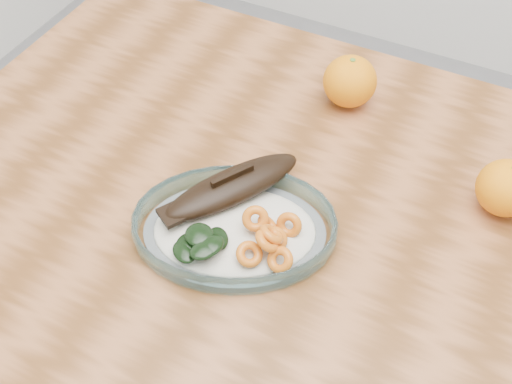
% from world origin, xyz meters
% --- Properties ---
extents(dining_table, '(1.20, 0.80, 0.75)m').
position_xyz_m(dining_table, '(0.00, 0.00, 0.65)').
color(dining_table, brown).
rests_on(dining_table, ground).
extents(plated_meal, '(0.60, 0.60, 0.08)m').
position_xyz_m(plated_meal, '(-0.11, -0.04, 0.77)').
color(plated_meal, white).
rests_on(plated_meal, dining_table).
extents(orange_left, '(0.08, 0.08, 0.08)m').
position_xyz_m(orange_left, '(-0.08, 0.26, 0.79)').
color(orange_left, orange).
rests_on(orange_left, dining_table).
extents(orange_right, '(0.08, 0.08, 0.08)m').
position_xyz_m(orange_right, '(0.18, 0.15, 0.79)').
color(orange_right, orange).
rests_on(orange_right, dining_table).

